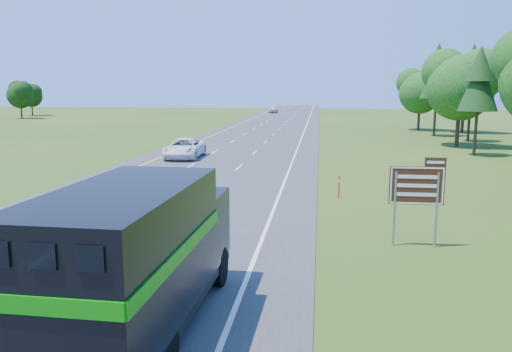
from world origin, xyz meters
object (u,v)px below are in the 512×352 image
at_px(far_car, 273,109).
at_px(exit_sign, 418,189).
at_px(horse_truck, 138,256).
at_px(white_suv, 185,148).

bearing_deg(far_car, exit_sign, -78.44).
xyz_separation_m(horse_truck, white_suv, (-7.05, 29.60, -1.10)).
height_order(white_suv, far_car, far_car).
height_order(horse_truck, far_car, horse_truck).
bearing_deg(exit_sign, far_car, 98.15).
distance_m(white_suv, exit_sign, 26.23).
height_order(horse_truck, white_suv, horse_truck).
relative_size(horse_truck, exit_sign, 2.50).
bearing_deg(horse_truck, far_car, 95.30).
relative_size(white_suv, exit_sign, 1.78).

